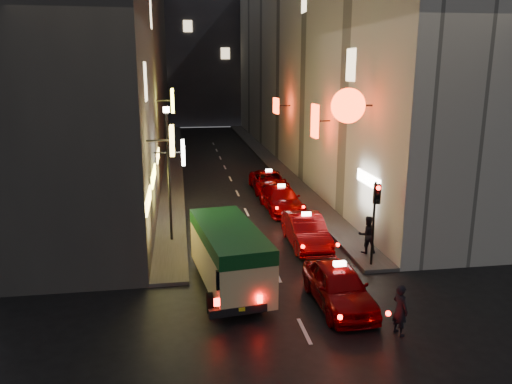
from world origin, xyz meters
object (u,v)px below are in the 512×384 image
traffic_light (376,206)px  taxi_near (339,283)px  minibus (229,250)px  pedestrian_crossing (400,306)px  lamp_post (169,165)px

traffic_light → taxi_near: bearing=-129.4°
minibus → taxi_near: 4.15m
minibus → traffic_light: 6.19m
minibus → taxi_near: bearing=-28.4°
minibus → pedestrian_crossing: size_ratio=3.14×
taxi_near → traffic_light: bearing=50.6°
taxi_near → traffic_light: 4.20m
minibus → lamp_post: bearing=111.8°
lamp_post → minibus: bearing=-68.2°
pedestrian_crossing → lamp_post: (-7.06, 9.60, 2.79)m
taxi_near → pedestrian_crossing: taxi_near is taller
minibus → traffic_light: traffic_light is taller
minibus → taxi_near: minibus is taller
taxi_near → traffic_light: size_ratio=1.54×
traffic_light → minibus: bearing=-170.8°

